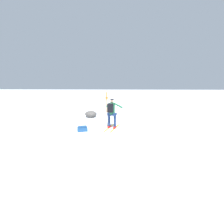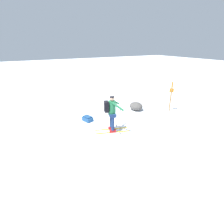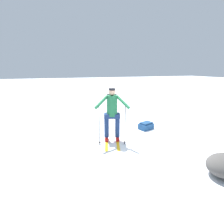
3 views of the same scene
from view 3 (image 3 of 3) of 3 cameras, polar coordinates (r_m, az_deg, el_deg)
ground_plane at (r=5.58m, az=8.27°, el=-10.74°), size 80.00×80.00×0.00m
skier at (r=5.59m, az=-0.01°, el=0.39°), size 1.10×1.67×1.73m
dropped_backpack at (r=7.01m, az=11.04°, el=-4.47°), size 0.63×0.52×0.28m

